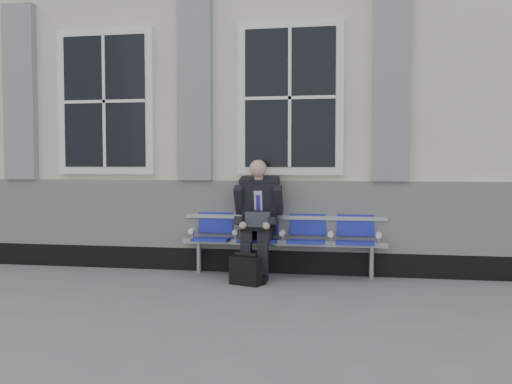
# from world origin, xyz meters

# --- Properties ---
(ground) EXTENTS (70.00, 70.00, 0.00)m
(ground) POSITION_xyz_m (0.00, 0.00, 0.00)
(ground) COLOR slate
(ground) RESTS_ON ground
(station_building) EXTENTS (14.40, 4.40, 4.49)m
(station_building) POSITION_xyz_m (-0.02, 3.47, 2.22)
(station_building) COLOR silver
(station_building) RESTS_ON ground
(bench) EXTENTS (2.60, 0.47, 0.91)m
(bench) POSITION_xyz_m (0.28, 1.32, 0.55)
(bench) COLOR #9EA0A3
(bench) RESTS_ON ground
(businessman) EXTENTS (0.60, 0.81, 1.47)m
(businessman) POSITION_xyz_m (-0.02, 1.19, 0.79)
(businessman) COLOR black
(businessman) RESTS_ON ground
(briefcase) EXTENTS (0.40, 0.28, 0.38)m
(briefcase) POSITION_xyz_m (-0.08, 0.69, 0.18)
(briefcase) COLOR black
(briefcase) RESTS_ON ground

